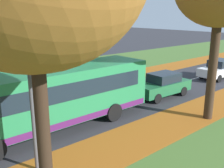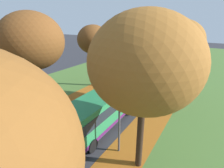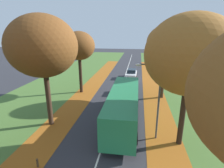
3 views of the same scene
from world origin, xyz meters
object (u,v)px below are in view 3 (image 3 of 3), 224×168
Objects in this scene: bollard_fourth at (37,163)px; streetlamp_right at (155,94)px; car_white_following at (132,74)px; bus at (124,105)px; tree_right_mid at (166,43)px; car_green_lead at (130,87)px; tree_right_near at (190,55)px; tree_left_mid at (79,46)px; tree_left_near at (43,47)px.

bollard_fourth is 0.10× the size of streetlamp_right.
streetlamp_right reaches higher than car_white_following.
streetlamp_right is 0.58× the size of bus.
tree_right_mid is 7.32m from car_green_lead.
streetlamp_right is 10.99m from car_green_lead.
streetlamp_right is at bearing -77.51° from car_green_lead.
tree_right_mid is at bearing 91.27° from tree_right_near.
car_green_lead is 7.90m from car_white_following.
streetlamp_right is (-2.00, 0.43, -2.92)m from tree_right_near.
tree_right_near is 20.06m from car_white_following.
tree_left_mid is at bearing 97.16° from bollard_fourth.
bollard_fourth is at bearing -71.41° from tree_left_near.
car_green_lead is at bearing 71.32° from bollard_fourth.
bus is 2.43× the size of car_green_lead.
tree_right_near is 2.20× the size of car_white_following.
streetlamp_right reaches higher than bus.
tree_left_mid is 0.88× the size of tree_right_near.
bollard_fourth is at bearing -149.36° from streetlamp_right.
car_white_following reaches higher than bollard_fourth.
car_green_lead is at bearing 164.25° from tree_right_mid.
tree_left_mid is 1.92× the size of car_white_following.
tree_left_mid is at bearing 90.19° from tree_left_near.
tree_left_near is 11.04m from tree_right_near.
tree_left_near is 8.58m from bollard_fourth.
bollard_fourth is (1.73, -5.13, -6.66)m from tree_left_near.
car_white_following is at bearing 69.37° from tree_left_near.
tree_right_mid is 2.07× the size of car_green_lead.
streetlamp_right is at bearing -47.12° from tree_left_mid.
tree_right_near is 0.90× the size of bus.
tree_right_near is (10.96, -1.28, -0.30)m from tree_left_near.
tree_left_near is 8.48m from bus.
car_white_following is (-4.20, 9.05, -5.97)m from tree_right_mid.
tree_right_near is 11.86m from bollard_fourth.
tree_left_mid is at bearing -174.39° from car_green_lead.
tree_right_mid is at bearing -2.62° from tree_left_mid.
tree_right_mid is at bearing 58.83° from bus.
bus is (-4.24, -7.01, -5.08)m from tree_right_mid.
tree_right_near reaches higher than car_green_lead.
tree_left_mid reaches higher than bus.
car_white_following is (-0.12, 7.90, 0.00)m from car_green_lead.
streetlamp_right is (8.96, -0.85, -3.22)m from tree_left_near.
car_white_following is at bearing 52.45° from tree_left_mid.
car_green_lead and car_white_following have the same top height.
car_green_lead is (-2.29, 10.34, -2.92)m from streetlamp_right.
car_green_lead is (4.94, 14.63, 0.51)m from bollard_fourth.
bus is 8.21m from car_green_lead.
tree_left_near is 0.91× the size of bus.
tree_left_near is 19.57m from car_white_following.
tree_right_mid is 11.63m from car_white_following.
tree_left_near is at bearing -168.40° from bus.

